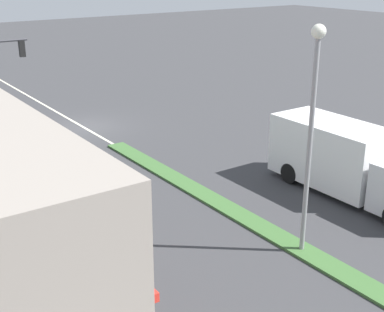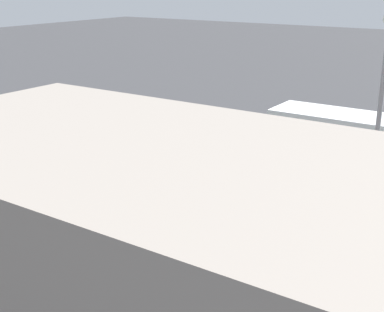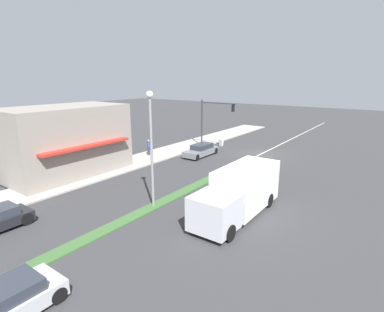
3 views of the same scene
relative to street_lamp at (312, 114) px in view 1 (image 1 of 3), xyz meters
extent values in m
plane|color=#38383A|center=(0.00, 0.50, -4.78)|extent=(160.00, 160.00, 0.00)
cube|color=beige|center=(0.00, -17.50, -4.77)|extent=(0.16, 60.00, 0.01)
cube|color=red|center=(7.82, -0.89, -1.86)|extent=(0.70, 8.01, 0.20)
cube|color=black|center=(3.35, -16.85, 0.19)|extent=(0.28, 0.24, 0.84)
sphere|color=red|center=(3.35, -16.98, 0.46)|extent=(0.18, 0.18, 0.18)
sphere|color=gold|center=(3.35, -16.98, 0.19)|extent=(0.18, 0.18, 0.18)
sphere|color=green|center=(3.35, -16.98, -0.08)|extent=(0.18, 0.18, 0.18)
cylinder|color=gray|center=(0.00, 0.00, -1.18)|extent=(0.16, 0.16, 7.00)
sphere|color=silver|center=(0.00, 0.00, 2.47)|extent=(0.44, 0.44, 0.44)
cube|color=white|center=(-5.00, -3.25, -3.21)|extent=(2.40, 5.10, 2.60)
cylinder|color=black|center=(-6.08, -4.50, -4.33)|extent=(0.28, 0.90, 0.90)
cylinder|color=black|center=(-3.92, -4.50, -4.33)|extent=(0.28, 0.90, 0.90)
cube|color=slate|center=(5.00, -12.89, -4.30)|extent=(1.71, 4.55, 0.59)
cube|color=#2D333D|center=(5.00, -13.12, -3.74)|extent=(1.45, 2.50, 0.53)
cylinder|color=black|center=(4.25, -11.05, -4.44)|extent=(0.22, 0.67, 0.67)
cylinder|color=black|center=(5.75, -11.05, -4.44)|extent=(0.22, 0.67, 0.67)
cylinder|color=black|center=(4.25, -14.74, -4.44)|extent=(0.22, 0.67, 0.67)
camera|label=1|loc=(12.08, 10.81, 4.35)|focal=50.00mm
camera|label=2|loc=(17.32, 4.32, 3.65)|focal=50.00mm
camera|label=3|loc=(-12.65, 13.25, 3.41)|focal=28.00mm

